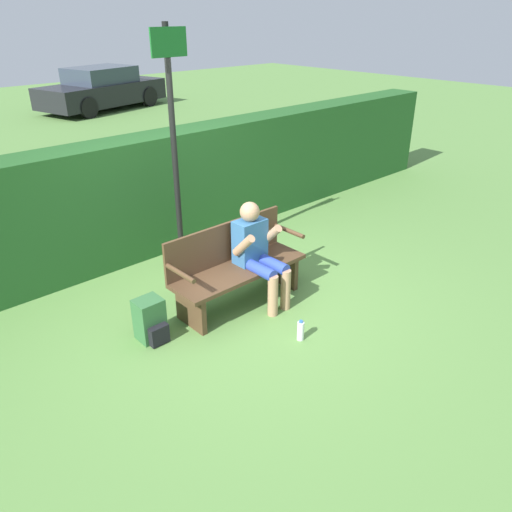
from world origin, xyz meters
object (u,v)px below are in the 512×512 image
object	(u,v)px
parked_car	(102,89)
water_bottle	(301,331)
park_bench	(235,266)
signpost	(174,137)
person_seated	(257,250)
backpack	(151,321)

from	to	relation	value
parked_car	water_bottle	bearing A→B (deg)	-123.87
park_bench	signpost	xyz separation A→B (m)	(0.06, 1.13, 1.21)
water_bottle	person_seated	bearing A→B (deg)	76.28
signpost	parked_car	xyz separation A→B (m)	(4.61, 11.04, -1.02)
park_bench	backpack	world-z (taller)	park_bench
water_bottle	parked_car	world-z (taller)	parked_car
park_bench	backpack	bearing A→B (deg)	178.95
water_bottle	parked_car	xyz separation A→B (m)	(4.69, 13.17, 0.53)
park_bench	water_bottle	xyz separation A→B (m)	(-0.01, -1.00, -0.34)
person_seated	water_bottle	xyz separation A→B (m)	(-0.21, -0.86, -0.52)
water_bottle	parked_car	distance (m)	13.99
park_bench	parked_car	distance (m)	13.04
parked_car	signpost	bearing A→B (deg)	-126.96
water_bottle	signpost	distance (m)	2.64
signpost	parked_car	size ratio (longest dim) A/B	0.64
park_bench	signpost	size ratio (longest dim) A/B	0.55
park_bench	person_seated	xyz separation A→B (m)	(0.20, -0.14, 0.18)
person_seated	water_bottle	distance (m)	1.03
backpack	water_bottle	world-z (taller)	backpack
park_bench	backpack	xyz separation A→B (m)	(-1.09, 0.02, -0.23)
water_bottle	signpost	bearing A→B (deg)	87.94
person_seated	backpack	distance (m)	1.36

